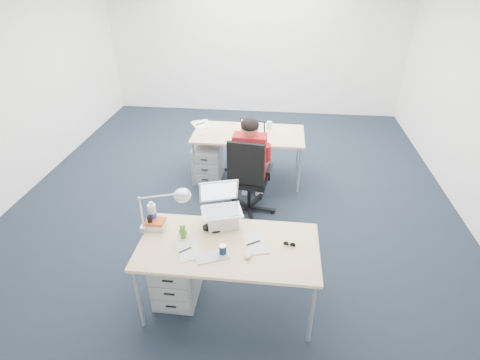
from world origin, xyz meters
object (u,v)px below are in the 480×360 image
(wireless_keyboard, at_px, (213,257))
(can_koozie, at_px, (223,250))
(drawer_pedestal_near, at_px, (177,274))
(bear_figurine, at_px, (183,231))
(computer_mouse, at_px, (248,255))
(dark_laptop, at_px, (250,130))
(office_chair, at_px, (249,192))
(desk_lamp, at_px, (157,210))
(drawer_pedestal_far, at_px, (208,162))
(water_bottle, at_px, (152,213))
(sunglasses, at_px, (289,244))
(headphones, at_px, (215,226))
(desk_near, at_px, (228,249))
(book_stack, at_px, (156,224))
(far_cup, at_px, (269,125))
(desk_far, at_px, (248,136))
(silver_laptop, at_px, (221,207))
(cordless_phone, at_px, (150,222))
(seated_person, at_px, (251,162))

(wireless_keyboard, bearing_deg, can_koozie, 4.48)
(drawer_pedestal_near, relative_size, bear_figurine, 3.99)
(computer_mouse, bearing_deg, dark_laptop, 100.39)
(dark_laptop, bearing_deg, office_chair, -68.82)
(desk_lamp, bearing_deg, wireless_keyboard, -45.91)
(drawer_pedestal_far, relative_size, bear_figurine, 3.99)
(office_chair, distance_m, desk_lamp, 1.73)
(water_bottle, bearing_deg, wireless_keyboard, -31.59)
(bear_figurine, relative_size, desk_lamp, 0.27)
(sunglasses, bearing_deg, drawer_pedestal_near, -169.11)
(headphones, height_order, water_bottle, water_bottle)
(desk_near, distance_m, office_chair, 1.59)
(book_stack, height_order, far_cup, far_cup)
(computer_mouse, bearing_deg, drawer_pedestal_far, 114.10)
(wireless_keyboard, height_order, bear_figurine, bear_figurine)
(computer_mouse, distance_m, dark_laptop, 2.39)
(desk_far, distance_m, dark_laptop, 0.28)
(silver_laptop, distance_m, sunglasses, 0.71)
(dark_laptop, distance_m, far_cup, 0.49)
(drawer_pedestal_far, xyz_separation_m, cordless_phone, (-0.10, -2.21, 0.53))
(seated_person, bearing_deg, water_bottle, -115.70)
(computer_mouse, bearing_deg, desk_near, 151.86)
(drawer_pedestal_far, xyz_separation_m, bear_figurine, (0.22, -2.29, 0.52))
(drawer_pedestal_near, distance_m, computer_mouse, 0.87)
(headphones, bearing_deg, desk_lamp, 173.65)
(desk_near, distance_m, silver_laptop, 0.40)
(sunglasses, relative_size, desk_lamp, 0.22)
(desk_near, bearing_deg, dark_laptop, 90.40)
(drawer_pedestal_near, xyz_separation_m, desk_lamp, (-0.13, 0.07, 0.71))
(drawer_pedestal_far, height_order, desk_lamp, desk_lamp)
(desk_lamp, bearing_deg, desk_near, -28.24)
(can_koozie, bearing_deg, wireless_keyboard, -150.71)
(seated_person, distance_m, bear_figurine, 1.73)
(seated_person, xyz_separation_m, headphones, (-0.21, -1.50, 0.09))
(far_cup, bearing_deg, bear_figurine, -104.35)
(drawer_pedestal_near, height_order, desk_lamp, desk_lamp)
(wireless_keyboard, height_order, computer_mouse, computer_mouse)
(water_bottle, bearing_deg, computer_mouse, -20.41)
(can_koozie, height_order, far_cup, far_cup)
(office_chair, height_order, cordless_phone, office_chair)
(drawer_pedestal_far, xyz_separation_m, computer_mouse, (0.83, -2.48, 0.47))
(drawer_pedestal_near, height_order, book_stack, book_stack)
(water_bottle, distance_m, dark_laptop, 2.16)
(seated_person, height_order, wireless_keyboard, seated_person)
(drawer_pedestal_far, xyz_separation_m, desk_lamp, (-0.01, -2.25, 0.71))
(drawer_pedestal_near, bearing_deg, sunglasses, 0.59)
(far_cup, bearing_deg, drawer_pedestal_near, -106.23)
(silver_laptop, xyz_separation_m, dark_laptop, (0.09, 1.96, -0.07))
(bear_figurine, height_order, book_stack, bear_figurine)
(cordless_phone, distance_m, far_cup, 2.71)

